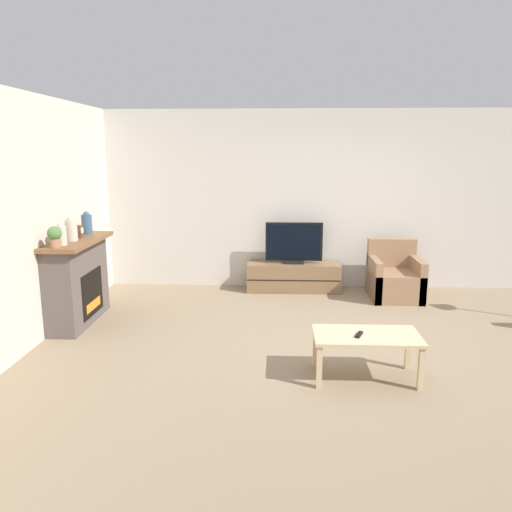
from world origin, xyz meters
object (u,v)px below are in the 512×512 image
(mantel_vase_centre_left, at_px, (71,229))
(tv, at_px, (294,244))
(mantel_clock, at_px, (79,231))
(tv_stand, at_px, (293,277))
(remote, at_px, (359,334))
(mantel_vase_right, at_px, (87,224))
(mantel_vase_left, at_px, (61,235))
(potted_plant, at_px, (54,236))
(armchair, at_px, (394,279))
(fireplace, at_px, (77,281))
(coffee_table, at_px, (366,340))

(mantel_vase_centre_left, relative_size, tv, 0.34)
(mantel_clock, bearing_deg, tv_stand, 28.22)
(tv_stand, relative_size, remote, 9.12)
(mantel_vase_centre_left, bearing_deg, mantel_clock, 89.81)
(mantel_vase_right, distance_m, remote, 3.75)
(mantel_vase_left, xyz_separation_m, mantel_vase_centre_left, (-0.00, 0.29, 0.02))
(potted_plant, bearing_deg, mantel_clock, 89.94)
(mantel_vase_left, height_order, mantel_vase_centre_left, mantel_vase_centre_left)
(mantel_vase_right, xyz_separation_m, armchair, (4.12, 0.86, -0.91))
(tv_stand, bearing_deg, armchair, -12.35)
(remote, bearing_deg, potted_plant, -172.67)
(fireplace, xyz_separation_m, tv, (2.69, 1.56, 0.18))
(tv, relative_size, coffee_table, 0.88)
(coffee_table, xyz_separation_m, remote, (-0.08, -0.04, 0.07))
(mantel_clock, height_order, coffee_table, mantel_clock)
(mantel_vase_centre_left, xyz_separation_m, remote, (3.18, -1.35, -0.74))
(fireplace, height_order, mantel_vase_left, mantel_vase_left)
(mantel_vase_left, distance_m, remote, 3.43)
(fireplace, xyz_separation_m, tv_stand, (2.69, 1.56, -0.32))
(tv_stand, bearing_deg, mantel_vase_left, -143.87)
(mantel_vase_left, height_order, remote, mantel_vase_left)
(mantel_vase_right, height_order, mantel_clock, mantel_vase_right)
(tv, xyz_separation_m, armchair, (1.44, -0.31, -0.44))
(mantel_vase_centre_left, height_order, remote, mantel_vase_centre_left)
(potted_plant, height_order, remote, potted_plant)
(mantel_vase_left, relative_size, coffee_table, 0.26)
(fireplace, height_order, mantel_clock, mantel_clock)
(coffee_table, bearing_deg, mantel_vase_centre_left, 157.95)
(tv_stand, height_order, remote, remote)
(mantel_vase_right, distance_m, mantel_clock, 0.27)
(mantel_clock, bearing_deg, fireplace, -97.68)
(mantel_vase_left, xyz_separation_m, tv, (2.68, 1.95, -0.45))
(potted_plant, bearing_deg, tv, 38.30)
(tv_stand, distance_m, remote, 3.07)
(mantel_vase_centre_left, height_order, coffee_table, mantel_vase_centre_left)
(mantel_vase_right, relative_size, mantel_clock, 1.96)
(fireplace, relative_size, tv, 1.52)
(mantel_vase_right, bearing_deg, fireplace, -92.46)
(tv, bearing_deg, tv_stand, 90.00)
(potted_plant, distance_m, coffee_table, 3.46)
(fireplace, height_order, potted_plant, potted_plant)
(remote, bearing_deg, mantel_vase_right, 173.09)
(tv, height_order, remote, tv)
(coffee_table, height_order, remote, remote)
(fireplace, distance_m, potted_plant, 0.85)
(mantel_vase_right, relative_size, remote, 1.91)
(coffee_table, bearing_deg, fireplace, 156.61)
(mantel_vase_right, relative_size, armchair, 0.36)
(tv_stand, bearing_deg, mantel_vase_centre_left, -148.15)
(potted_plant, bearing_deg, coffee_table, -14.89)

